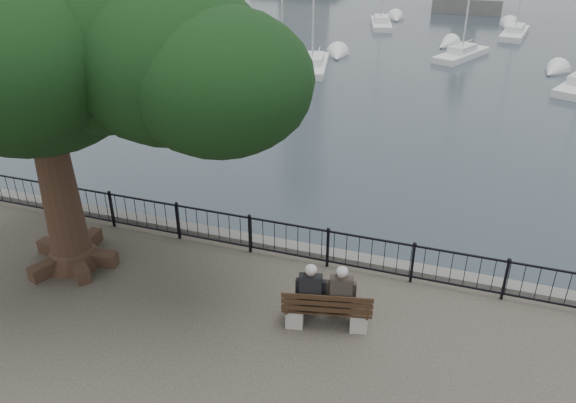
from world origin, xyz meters
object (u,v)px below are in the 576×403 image
at_px(bench, 327,313).
at_px(person_right, 341,297).
at_px(tree, 63,43).
at_px(person_left, 311,295).

xyz_separation_m(bench, person_right, (0.24, 0.16, 0.37)).
relative_size(bench, tree, 0.19).
relative_size(person_right, tree, 0.15).
distance_m(person_left, tree, 7.09).
bearing_deg(bench, person_right, 33.95).
relative_size(bench, person_right, 1.24).
distance_m(bench, tree, 7.60).
height_order(person_left, person_right, same).
distance_m(bench, person_left, 0.51).
relative_size(person_left, tree, 0.15).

